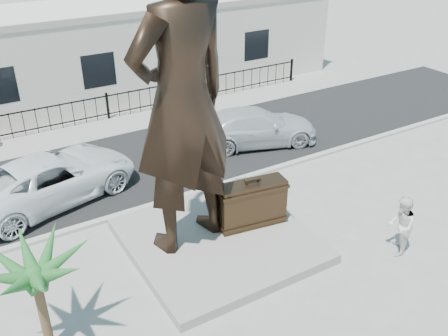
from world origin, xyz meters
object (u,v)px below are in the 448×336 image
Objects in this scene: car_white at (51,178)px; suitcase at (252,204)px; statue at (182,102)px; tourist at (401,226)px.

suitcase is at bearing -151.96° from car_white.
statue is 4.63× the size of tourist.
car_white is at bearing 141.30° from suitcase.
statue is 6.75m from car_white.
statue is 4.17m from suitcase.
suitcase is at bearing 157.74° from statue.
statue is at bearing -78.66° from tourist.
statue is 4.12× the size of suitcase.
car_white is (-7.99, 8.32, -0.10)m from tourist.
car_white is (-2.79, 4.82, -3.82)m from statue.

